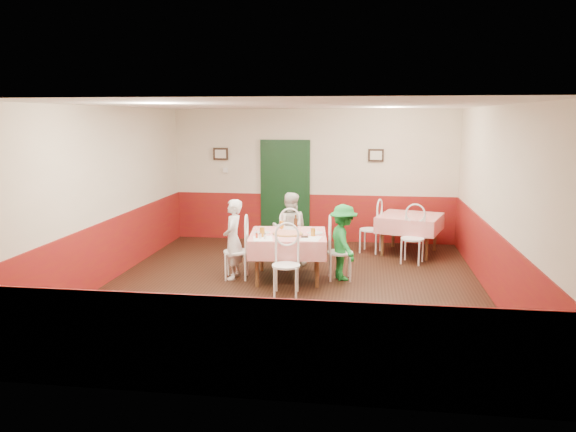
# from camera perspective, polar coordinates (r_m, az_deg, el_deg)

# --- Properties ---
(floor) EXTENTS (7.00, 7.00, 0.00)m
(floor) POSITION_cam_1_polar(r_m,az_deg,el_deg) (8.80, 0.36, -7.36)
(floor) COLOR black
(floor) RESTS_ON ground
(ceiling) EXTENTS (7.00, 7.00, 0.00)m
(ceiling) POSITION_cam_1_polar(r_m,az_deg,el_deg) (8.40, 0.38, 11.19)
(ceiling) COLOR white
(ceiling) RESTS_ON back_wall
(back_wall) EXTENTS (6.00, 0.10, 2.80)m
(back_wall) POSITION_cam_1_polar(r_m,az_deg,el_deg) (11.94, 2.60, 4.10)
(back_wall) COLOR beige
(back_wall) RESTS_ON ground
(front_wall) EXTENTS (6.00, 0.10, 2.80)m
(front_wall) POSITION_cam_1_polar(r_m,az_deg,el_deg) (5.10, -4.86, -3.94)
(front_wall) COLOR beige
(front_wall) RESTS_ON ground
(left_wall) EXTENTS (0.10, 7.00, 2.80)m
(left_wall) POSITION_cam_1_polar(r_m,az_deg,el_deg) (9.36, -18.16, 1.98)
(left_wall) COLOR beige
(left_wall) RESTS_ON ground
(right_wall) EXTENTS (0.10, 7.00, 2.80)m
(right_wall) POSITION_cam_1_polar(r_m,az_deg,el_deg) (8.62, 20.55, 1.19)
(right_wall) COLOR beige
(right_wall) RESTS_ON ground
(wainscot_back) EXTENTS (6.00, 0.03, 1.00)m
(wainscot_back) POSITION_cam_1_polar(r_m,az_deg,el_deg) (12.05, 2.56, -0.17)
(wainscot_back) COLOR maroon
(wainscot_back) RESTS_ON ground
(wainscot_front) EXTENTS (6.00, 0.03, 1.00)m
(wainscot_front) POSITION_cam_1_polar(r_m,az_deg,el_deg) (5.40, -4.68, -13.22)
(wainscot_front) COLOR maroon
(wainscot_front) RESTS_ON ground
(wainscot_left) EXTENTS (0.03, 7.00, 1.00)m
(wainscot_left) POSITION_cam_1_polar(r_m,az_deg,el_deg) (9.52, -17.78, -3.39)
(wainscot_left) COLOR maroon
(wainscot_left) RESTS_ON ground
(wainscot_right) EXTENTS (0.03, 7.00, 1.00)m
(wainscot_right) POSITION_cam_1_polar(r_m,az_deg,el_deg) (8.79, 20.09, -4.61)
(wainscot_right) COLOR maroon
(wainscot_right) RESTS_ON ground
(door) EXTENTS (0.96, 0.06, 2.10)m
(door) POSITION_cam_1_polar(r_m,az_deg,el_deg) (12.00, -0.29, 2.46)
(door) COLOR black
(door) RESTS_ON ground
(picture_left) EXTENTS (0.32, 0.03, 0.26)m
(picture_left) POSITION_cam_1_polar(r_m,az_deg,el_deg) (12.20, -6.86, 6.29)
(picture_left) COLOR black
(picture_left) RESTS_ON back_wall
(picture_right) EXTENTS (0.32, 0.03, 0.26)m
(picture_right) POSITION_cam_1_polar(r_m,az_deg,el_deg) (11.80, 8.93, 6.11)
(picture_right) COLOR black
(picture_right) RESTS_ON back_wall
(thermostat) EXTENTS (0.10, 0.03, 0.10)m
(thermostat) POSITION_cam_1_polar(r_m,az_deg,el_deg) (12.20, -6.37, 4.65)
(thermostat) COLOR white
(thermostat) RESTS_ON back_wall
(main_table) EXTENTS (1.34, 1.34, 0.77)m
(main_table) POSITION_cam_1_polar(r_m,az_deg,el_deg) (9.21, 0.00, -4.14)
(main_table) COLOR red
(main_table) RESTS_ON ground
(second_table) EXTENTS (1.39, 1.39, 0.77)m
(second_table) POSITION_cam_1_polar(r_m,az_deg,el_deg) (11.17, 12.22, -1.85)
(second_table) COLOR red
(second_table) RESTS_ON ground
(chair_left) EXTENTS (0.46, 0.46, 0.90)m
(chair_left) POSITION_cam_1_polar(r_m,az_deg,el_deg) (9.26, -5.27, -3.63)
(chair_left) COLOR white
(chair_left) RESTS_ON ground
(chair_right) EXTENTS (0.46, 0.46, 0.90)m
(chair_right) POSITION_cam_1_polar(r_m,az_deg,el_deg) (9.21, 5.31, -3.71)
(chair_right) COLOR white
(chair_right) RESTS_ON ground
(chair_far) EXTENTS (0.48, 0.48, 0.90)m
(chair_far) POSITION_cam_1_polar(r_m,az_deg,el_deg) (10.02, 0.16, -2.54)
(chair_far) COLOR white
(chair_far) RESTS_ON ground
(chair_near) EXTENTS (0.44, 0.44, 0.90)m
(chair_near) POSITION_cam_1_polar(r_m,az_deg,el_deg) (8.37, -0.20, -5.06)
(chair_near) COLOR white
(chair_near) RESTS_ON ground
(chair_second_a) EXTENTS (0.52, 0.52, 0.90)m
(chair_second_a) POSITION_cam_1_polar(r_m,az_deg,el_deg) (11.13, 8.38, -1.38)
(chair_second_a) COLOR white
(chair_second_a) RESTS_ON ground
(chair_second_b) EXTENTS (0.52, 0.52, 0.90)m
(chair_second_b) POSITION_cam_1_polar(r_m,az_deg,el_deg) (10.43, 12.53, -2.29)
(chair_second_b) COLOR white
(chair_second_b) RESTS_ON ground
(pizza) EXTENTS (0.52, 0.52, 0.03)m
(pizza) POSITION_cam_1_polar(r_m,az_deg,el_deg) (9.06, -0.02, -1.78)
(pizza) COLOR #B74723
(pizza) RESTS_ON main_table
(plate_left) EXTENTS (0.27, 0.27, 0.01)m
(plate_left) POSITION_cam_1_polar(r_m,az_deg,el_deg) (9.16, -2.63, -1.71)
(plate_left) COLOR white
(plate_left) RESTS_ON main_table
(plate_right) EXTENTS (0.27, 0.27, 0.01)m
(plate_right) POSITION_cam_1_polar(r_m,az_deg,el_deg) (9.15, 2.75, -1.73)
(plate_right) COLOR white
(plate_right) RESTS_ON main_table
(plate_far) EXTENTS (0.27, 0.27, 0.01)m
(plate_far) POSITION_cam_1_polar(r_m,az_deg,el_deg) (9.52, 0.18, -1.25)
(plate_far) COLOR white
(plate_far) RESTS_ON main_table
(glass_a) EXTENTS (0.09, 0.09, 0.15)m
(glass_a) POSITION_cam_1_polar(r_m,az_deg,el_deg) (8.87, -2.63, -1.66)
(glass_a) COLOR #BF7219
(glass_a) RESTS_ON main_table
(glass_b) EXTENTS (0.08, 0.08, 0.13)m
(glass_b) POSITION_cam_1_polar(r_m,az_deg,el_deg) (8.92, 2.55, -1.65)
(glass_b) COLOR #BF7219
(glass_b) RESTS_ON main_table
(glass_c) EXTENTS (0.08, 0.08, 0.13)m
(glass_c) POSITION_cam_1_polar(r_m,az_deg,el_deg) (9.51, -0.64, -0.90)
(glass_c) COLOR #BF7219
(glass_c) RESTS_ON main_table
(beer_bottle) EXTENTS (0.06, 0.06, 0.21)m
(beer_bottle) POSITION_cam_1_polar(r_m,az_deg,el_deg) (9.51, 0.79, -0.66)
(beer_bottle) COLOR #381C0A
(beer_bottle) RESTS_ON main_table
(shaker_a) EXTENTS (0.04, 0.04, 0.09)m
(shaker_a) POSITION_cam_1_polar(r_m,az_deg,el_deg) (8.74, -2.83, -2.03)
(shaker_a) COLOR silver
(shaker_a) RESTS_ON main_table
(shaker_b) EXTENTS (0.04, 0.04, 0.09)m
(shaker_b) POSITION_cam_1_polar(r_m,az_deg,el_deg) (8.71, -2.37, -2.08)
(shaker_b) COLOR silver
(shaker_b) RESTS_ON main_table
(shaker_c) EXTENTS (0.04, 0.04, 0.09)m
(shaker_c) POSITION_cam_1_polar(r_m,az_deg,el_deg) (8.79, -3.20, -1.97)
(shaker_c) COLOR #B23319
(shaker_c) RESTS_ON main_table
(menu_left) EXTENTS (0.39, 0.46, 0.00)m
(menu_left) POSITION_cam_1_polar(r_m,az_deg,el_deg) (8.76, -2.58, -2.30)
(menu_left) COLOR white
(menu_left) RESTS_ON main_table
(menu_right) EXTENTS (0.34, 0.43, 0.00)m
(menu_right) POSITION_cam_1_polar(r_m,az_deg,el_deg) (8.75, 2.30, -2.30)
(menu_right) COLOR white
(menu_right) RESTS_ON main_table
(wallet) EXTENTS (0.12, 0.10, 0.02)m
(wallet) POSITION_cam_1_polar(r_m,az_deg,el_deg) (8.83, 1.70, -2.12)
(wallet) COLOR black
(wallet) RESTS_ON main_table
(diner_left) EXTENTS (0.32, 0.48, 1.31)m
(diner_left) POSITION_cam_1_polar(r_m,az_deg,el_deg) (9.22, -5.60, -2.37)
(diner_left) COLOR gray
(diner_left) RESTS_ON ground
(diner_far) EXTENTS (0.65, 0.52, 1.32)m
(diner_far) POSITION_cam_1_polar(r_m,az_deg,el_deg) (10.03, 0.17, -1.31)
(diner_far) COLOR gray
(diner_far) RESTS_ON ground
(diner_right) EXTENTS (0.71, 0.91, 1.24)m
(diner_right) POSITION_cam_1_polar(r_m,az_deg,el_deg) (9.17, 5.63, -2.68)
(diner_right) COLOR gray
(diner_right) RESTS_ON ground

